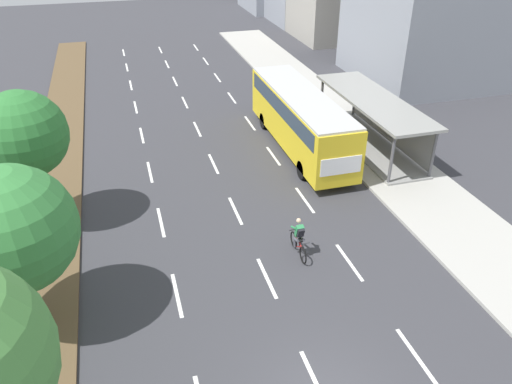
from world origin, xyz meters
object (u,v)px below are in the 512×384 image
Objects in this scene: cyclist at (299,239)px; bus at (300,115)px; bus_shelter at (376,117)px; median_tree_second at (10,230)px; median_tree_third at (23,135)px.

bus is at bearing 69.49° from cyclist.
cyclist is (-3.57, -9.55, -1.28)m from bus.
cyclist is at bearing -132.44° from bus_shelter.
median_tree_second is at bearing -141.88° from bus.
median_tree_second is (-10.02, -1.12, 3.11)m from cyclist.
median_tree_second is (-17.87, -9.70, 2.03)m from bus_shelter.
bus reaches higher than bus_shelter.
cyclist is 0.30× the size of median_tree_third.
cyclist is at bearing -110.51° from bus.
bus_shelter is 5.45× the size of cyclist.
bus is 10.27m from cyclist.
bus_shelter reaches higher than cyclist.
median_tree_third is at bearing -169.78° from bus_shelter.
bus is 6.20× the size of cyclist.
bus_shelter is 0.88× the size of bus.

